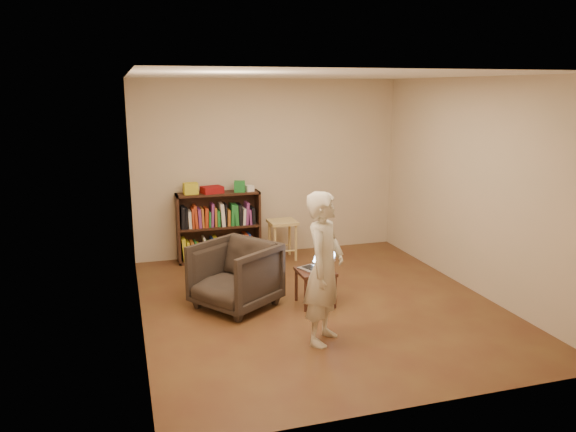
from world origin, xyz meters
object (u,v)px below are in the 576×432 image
object	(u,v)px
armchair	(235,275)
side_table	(315,276)
bookshelf	(219,230)
stool	(282,228)
laptop	(318,264)
person	(324,268)

from	to	relation	value
armchair	side_table	bearing A→B (deg)	42.21
bookshelf	armchair	xyz separation A→B (m)	(-0.14, -1.88, -0.06)
stool	side_table	xyz separation A→B (m)	(-0.13, -1.83, -0.12)
armchair	laptop	size ratio (longest dim) A/B	1.86
bookshelf	laptop	size ratio (longest dim) A/B	2.66
side_table	bookshelf	bearing A→B (deg)	110.20
armchair	side_table	distance (m)	0.92
laptop	side_table	bearing A→B (deg)	-74.88
armchair	person	world-z (taller)	person
armchair	laptop	bearing A→B (deg)	44.88
armchair	side_table	world-z (taller)	armchair
armchair	side_table	xyz separation A→B (m)	(0.90, -0.19, -0.03)
person	stool	bearing A→B (deg)	32.16
side_table	laptop	xyz separation A→B (m)	(0.05, 0.04, 0.12)
stool	armchair	xyz separation A→B (m)	(-1.04, -1.63, -0.08)
stool	person	world-z (taller)	person
side_table	laptop	distance (m)	0.14
stool	armchair	bearing A→B (deg)	-122.42
stool	side_table	distance (m)	1.84
person	side_table	bearing A→B (deg)	25.32
armchair	bookshelf	bearing A→B (deg)	140.17
bookshelf	person	distance (m)	3.07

